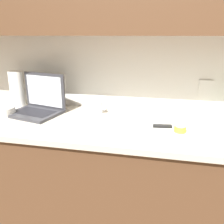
{
  "coord_description": "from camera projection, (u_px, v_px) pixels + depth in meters",
  "views": [
    {
      "loc": [
        -0.08,
        -1.37,
        1.43
      ],
      "look_at": [
        -0.37,
        -0.01,
        0.97
      ],
      "focal_mm": 38.0,
      "sensor_mm": 36.0,
      "label": 1
    }
  ],
  "objects": [
    {
      "name": "wall_back",
      "position": [
        180.0,
        12.0,
        1.45
      ],
      "size": [
        5.2,
        0.38,
        2.6
      ],
      "color": "white",
      "rests_on": "ground_plane"
    },
    {
      "name": "counter_unit",
      "position": [
        171.0,
        190.0,
        1.56
      ],
      "size": [
        2.6,
        0.65,
        0.89
      ],
      "color": "brown",
      "rests_on": "ground_plane"
    },
    {
      "name": "laptop",
      "position": [
        39.0,
        104.0,
        1.68
      ],
      "size": [
        0.4,
        0.33,
        0.27
      ],
      "rotation": [
        0.0,
        0.0,
        -0.23
      ],
      "color": "#333338",
      "rests_on": "counter_unit"
    },
    {
      "name": "cutting_board",
      "position": [
        177.0,
        130.0,
        1.38
      ],
      "size": [
        0.34,
        0.23,
        0.01
      ],
      "primitive_type": "cube",
      "color": "silver",
      "rests_on": "counter_unit"
    },
    {
      "name": "knife",
      "position": [
        169.0,
        127.0,
        1.4
      ],
      "size": [
        0.3,
        0.07,
        0.02
      ],
      "rotation": [
        0.0,
        0.0,
        0.12
      ],
      "color": "silver",
      "rests_on": "cutting_board"
    },
    {
      "name": "lemon_half_cut",
      "position": [
        180.0,
        129.0,
        1.34
      ],
      "size": [
        0.07,
        0.07,
        0.04
      ],
      "color": "yellow",
      "rests_on": "cutting_board"
    },
    {
      "name": "measuring_cup",
      "position": [
        97.0,
        107.0,
        1.69
      ],
      "size": [
        0.11,
        0.09,
        0.09
      ],
      "color": "silver",
      "rests_on": "counter_unit"
    },
    {
      "name": "bowl_white",
      "position": [
        4.0,
        111.0,
        1.63
      ],
      "size": [
        0.15,
        0.15,
        0.06
      ],
      "color": "beige",
      "rests_on": "counter_unit"
    },
    {
      "name": "paper_towel_roll",
      "position": [
        17.0,
        89.0,
        1.82
      ],
      "size": [
        0.11,
        0.11,
        0.27
      ],
      "color": "white",
      "rests_on": "counter_unit"
    }
  ]
}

